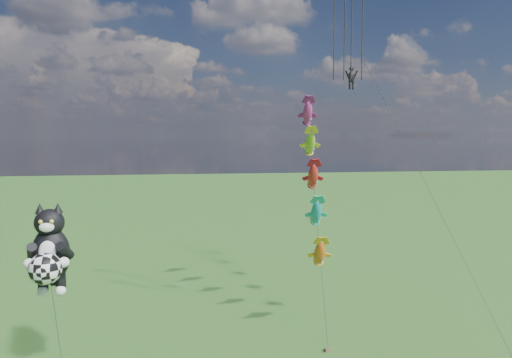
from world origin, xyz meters
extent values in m
cylinder|color=black|center=(-6.18, -2.30, 3.06)|extent=(1.28, 2.50, 5.84)
ellipsoid|color=black|center=(-6.80, -0.80, 7.42)|extent=(2.49, 2.31, 2.90)
ellipsoid|color=black|center=(-6.80, -0.89, 9.15)|extent=(1.98, 1.91, 1.47)
cone|color=black|center=(-7.26, -0.89, 9.92)|extent=(0.67, 0.67, 0.54)
cone|color=black|center=(-6.35, -0.89, 9.92)|extent=(0.67, 0.67, 0.54)
ellipsoid|color=white|center=(-6.80, -1.48, 9.01)|extent=(0.85, 0.66, 0.53)
ellipsoid|color=white|center=(-6.80, -1.48, 7.70)|extent=(0.97, 0.69, 1.20)
sphere|color=gold|center=(-7.08, -1.54, 9.31)|extent=(0.22, 0.22, 0.22)
sphere|color=gold|center=(-6.53, -1.54, 9.31)|extent=(0.22, 0.22, 0.22)
sphere|color=white|center=(-7.67, -1.75, 7.20)|extent=(0.54, 0.54, 0.54)
sphere|color=white|center=(-5.94, -1.75, 7.20)|extent=(0.54, 0.54, 0.54)
sphere|color=white|center=(-7.26, -0.93, 5.47)|extent=(0.58, 0.58, 0.58)
sphere|color=white|center=(-6.35, -0.93, 5.47)|extent=(0.58, 0.58, 0.58)
sphere|color=white|center=(-6.80, -2.02, 6.97)|extent=(1.66, 1.66, 1.66)
cube|color=brown|center=(9.26, 1.32, 0.11)|extent=(0.40, 0.30, 0.22)
cylinder|color=black|center=(10.43, 9.14, 9.39)|extent=(2.38, 15.66, 18.51)
ellipsoid|color=red|center=(9.91, 5.70, 5.33)|extent=(1.10, 2.23, 2.31)
ellipsoid|color=#197EBF|center=(10.24, 7.88, 7.92)|extent=(1.10, 2.23, 2.31)
ellipsoid|color=red|center=(10.57, 10.07, 10.50)|extent=(1.10, 2.23, 2.31)
ellipsoid|color=green|center=(10.90, 12.26, 13.09)|extent=(1.10, 2.23, 2.31)
ellipsoid|color=#D83391|center=(11.23, 14.45, 15.68)|extent=(1.10, 2.23, 2.31)
cylinder|color=black|center=(15.08, 1.56, 11.71)|extent=(5.36, 16.25, 23.14)
cylinder|color=black|center=(12.30, 6.52, 21.01)|extent=(0.08, 0.08, 7.11)
cylinder|color=black|center=(13.07, 6.52, 21.01)|extent=(0.08, 0.08, 7.11)
cylinder|color=black|center=(12.02, 9.67, 22.61)|extent=(0.08, 0.08, 9.54)
cylinder|color=black|center=(12.82, 9.67, 22.61)|extent=(0.08, 0.08, 9.54)
camera|label=1|loc=(-0.06, -28.26, 13.74)|focal=35.00mm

